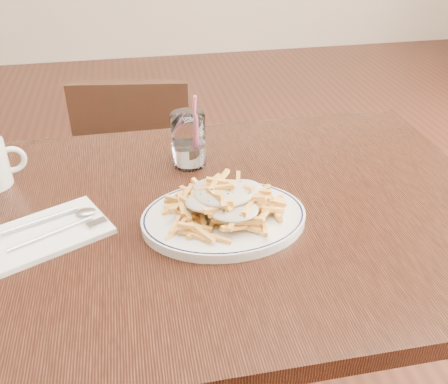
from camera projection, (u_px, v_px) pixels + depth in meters
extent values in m
cube|color=black|center=(210.00, 218.00, 1.02)|extent=(1.20, 0.80, 0.04)
cylinder|color=black|center=(0.00, 277.00, 1.42)|extent=(0.05, 0.05, 0.71)
cylinder|color=black|center=(362.00, 232.00, 1.60)|extent=(0.05, 0.05, 0.71)
cube|color=black|center=(143.00, 175.00, 1.86)|extent=(0.42, 0.42, 0.03)
cube|color=black|center=(133.00, 143.00, 1.60)|extent=(0.37, 0.09, 0.40)
cylinder|color=black|center=(188.00, 196.00, 2.10)|extent=(0.03, 0.03, 0.36)
cylinder|color=black|center=(113.00, 198.00, 2.09)|extent=(0.03, 0.03, 0.36)
cylinder|color=black|center=(187.00, 242.00, 1.84)|extent=(0.03, 0.03, 0.36)
cylinder|color=black|center=(101.00, 244.00, 1.82)|extent=(0.03, 0.03, 0.36)
torus|color=black|center=(224.00, 216.00, 0.96)|extent=(0.35, 0.35, 0.01)
ellipsoid|color=beige|center=(224.00, 192.00, 0.93)|extent=(0.17, 0.14, 0.03)
cube|color=white|center=(47.00, 233.00, 0.93)|extent=(0.26, 0.22, 0.01)
cylinder|color=white|center=(189.00, 140.00, 1.13)|extent=(0.08, 0.08, 0.13)
cylinder|color=white|center=(189.00, 153.00, 1.15)|extent=(0.07, 0.07, 0.05)
cylinder|color=#EA5986|center=(193.00, 128.00, 1.13)|extent=(0.02, 0.04, 0.17)
torus|color=white|center=(12.00, 160.00, 1.08)|extent=(0.06, 0.03, 0.06)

